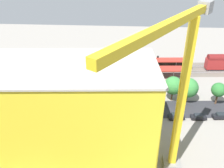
{
  "coord_description": "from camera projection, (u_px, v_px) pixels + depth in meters",
  "views": [
    {
      "loc": [
        2.43,
        66.12,
        42.08
      ],
      "look_at": [
        6.78,
        -0.83,
        4.99
      ],
      "focal_mm": 39.69,
      "sensor_mm": 36.0,
      "label": 1
    }
  ],
  "objects": [
    {
      "name": "track_rails",
      "position": [
        133.0,
        69.0,
        97.11
      ],
      "size": [
        103.85,
        14.21,
        0.12
      ],
      "color": "#9E9EA8",
      "rests_on": "ground"
    },
    {
      "name": "parked_car_3",
      "position": [
        154.0,
        114.0,
        70.1
      ],
      "size": [
        4.81,
        2.04,
        1.69
      ],
      "color": "black",
      "rests_on": "ground"
    },
    {
      "name": "parked_car_0",
      "position": [
        221.0,
        116.0,
        69.13
      ],
      "size": [
        4.71,
        2.2,
        1.69
      ],
      "color": "black",
      "rests_on": "ground"
    },
    {
      "name": "street_asphalt",
      "position": [
        133.0,
        109.0,
        73.4
      ],
      "size": [
        104.49,
        16.52,
        0.01
      ],
      "primitive_type": "cube",
      "rotation": [
        0.0,
        0.0,
        0.07
      ],
      "color": "#2D2D33",
      "rests_on": "ground"
    },
    {
      "name": "traffic_light",
      "position": [
        79.0,
        103.0,
        68.13
      ],
      "size": [
        0.5,
        0.36,
        6.9
      ],
      "color": "#333333",
      "rests_on": "ground"
    },
    {
      "name": "parked_car_2",
      "position": [
        176.0,
        117.0,
        68.91
      ],
      "size": [
        4.56,
        2.27,
        1.71
      ],
      "color": "black",
      "rests_on": "ground"
    },
    {
      "name": "box_truck_1",
      "position": [
        61.0,
        106.0,
        72.17
      ],
      "size": [
        8.53,
        3.44,
        3.42
      ],
      "color": "black",
      "rests_on": "ground"
    },
    {
      "name": "construction_building",
      "position": [
        64.0,
        112.0,
        53.65
      ],
      "size": [
        39.93,
        20.99,
        21.54
      ],
      "primitive_type": "cube",
      "rotation": [
        0.0,
        0.0,
        0.07
      ],
      "color": "yellow",
      "rests_on": "ground"
    },
    {
      "name": "parked_car_5",
      "position": [
        113.0,
        114.0,
        70.21
      ],
      "size": [
        4.53,
        2.03,
        1.6
      ],
      "color": "black",
      "rests_on": "ground"
    },
    {
      "name": "ground_plane",
      "position": [
        133.0,
        100.0,
        77.97
      ],
      "size": [
        166.58,
        166.58,
        0.0
      ],
      "primitive_type": "plane",
      "color": "gray",
      "rests_on": "ground"
    },
    {
      "name": "street_tree_2",
      "position": [
        219.0,
        90.0,
        73.71
      ],
      "size": [
        4.31,
        4.31,
        7.09
      ],
      "color": "brown",
      "rests_on": "ground"
    },
    {
      "name": "freight_coach_far",
      "position": [
        82.0,
        63.0,
        94.5
      ],
      "size": [
        19.42,
        4.25,
        6.14
      ],
      "color": "black",
      "rests_on": "ground"
    },
    {
      "name": "box_truck_2",
      "position": [
        22.0,
        108.0,
        70.97
      ],
      "size": [
        9.05,
        2.94,
        3.41
      ],
      "color": "black",
      "rests_on": "ground"
    },
    {
      "name": "platform_canopy_near",
      "position": [
        92.0,
        69.0,
        88.8
      ],
      "size": [
        66.29,
        9.14,
        4.07
      ],
      "color": "#A82D23",
      "rests_on": "ground"
    },
    {
      "name": "parked_car_6",
      "position": [
        93.0,
        112.0,
        70.87
      ],
      "size": [
        4.29,
        2.23,
        1.58
      ],
      "color": "black",
      "rests_on": "ground"
    },
    {
      "name": "street_tree_4",
      "position": [
        188.0,
        88.0,
        74.96
      ],
      "size": [
        6.04,
        6.04,
        7.87
      ],
      "color": "brown",
      "rests_on": "ground"
    },
    {
      "name": "platform_canopy_far",
      "position": [
        107.0,
        60.0,
        94.44
      ],
      "size": [
        59.62,
        8.35,
        4.54
      ],
      "color": "#A82D23",
      "rests_on": "ground"
    },
    {
      "name": "street_tree_0",
      "position": [
        101.0,
        86.0,
        75.59
      ],
      "size": [
        5.95,
        5.95,
        7.97
      ],
      "color": "brown",
      "rests_on": "ground"
    },
    {
      "name": "tower_crane",
      "position": [
        178.0,
        88.0,
        42.33
      ],
      "size": [
        17.96,
        26.44,
        34.32
      ],
      "color": "gray",
      "rests_on": "ground"
    },
    {
      "name": "parked_car_1",
      "position": [
        198.0,
        117.0,
        68.91
      ],
      "size": [
        4.38,
        1.97,
        1.53
      ],
      "color": "black",
      "rests_on": "ground"
    },
    {
      "name": "street_tree_1",
      "position": [
        117.0,
        86.0,
        74.74
      ],
      "size": [
        4.53,
        4.53,
        7.55
      ],
      "color": "brown",
      "rests_on": "ground"
    },
    {
      "name": "construction_roof_slab",
      "position": [
        58.0,
        66.0,
        48.34
      ],
      "size": [
        40.57,
        21.63,
        0.4
      ],
      "primitive_type": "cube",
      "rotation": [
        0.0,
        0.0,
        0.07
      ],
      "color": "#B7B2A8",
      "rests_on": "construction_building"
    },
    {
      "name": "parked_car_4",
      "position": [
        136.0,
        114.0,
        69.89
      ],
      "size": [
        4.43,
        2.22,
        1.84
      ],
      "color": "black",
      "rests_on": "ground"
    },
    {
      "name": "rail_bed",
      "position": [
        133.0,
        70.0,
        97.2
      ],
      "size": [
        104.79,
        20.61,
        0.01
      ],
      "primitive_type": "cube",
      "rotation": [
        0.0,
        0.0,
        0.07
      ],
      "color": "#665E54",
      "rests_on": "ground"
    },
    {
      "name": "street_tree_3",
      "position": [
        173.0,
        86.0,
        75.25
      ],
      "size": [
        5.62,
        5.62,
        8.09
      ],
      "color": "brown",
      "rests_on": "ground"
    },
    {
      "name": "locomotive",
      "position": [
        173.0,
        64.0,
        97.64
      ],
      "size": [
        15.33,
        3.82,
        5.13
      ],
      "color": "black",
      "rests_on": "ground"
    },
    {
      "name": "box_truck_0",
      "position": [
        86.0,
        107.0,
        71.3
      ],
      "size": [
        8.4,
        2.61,
        3.46
      ],
      "color": "black",
      "rests_on": "ground"
    }
  ]
}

